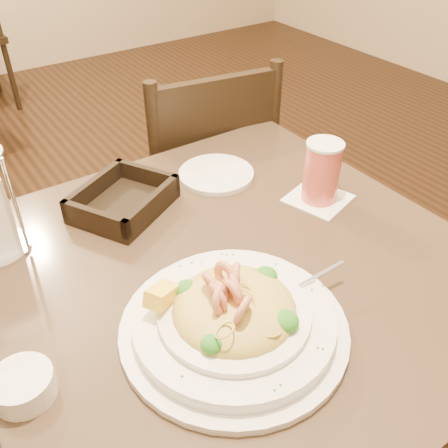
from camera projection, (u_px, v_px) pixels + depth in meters
main_table at (229, 347)px, 1.08m from camera, size 0.90×0.90×0.76m
dining_chair_near at (201, 188)px, 1.63m from camera, size 0.48×0.48×0.93m
pasta_bowl at (234, 316)px, 0.78m from camera, size 0.41×0.37×0.12m
drink_glass at (322, 172)px, 1.06m from camera, size 0.15×0.15×0.14m
bread_basket at (124, 201)px, 1.06m from camera, size 0.25×0.24×0.06m
side_plate at (216, 174)px, 1.18m from camera, size 0.18×0.18×0.01m
butter_ramekin at (23, 386)px, 0.70m from camera, size 0.11×0.11×0.04m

